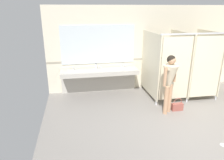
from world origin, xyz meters
TOP-DOWN VIEW (x-y plane):
  - ground_plane at (0.00, 0.00)m, footprint 7.06×6.90m
  - wall_back at (0.00, 3.21)m, footprint 7.06×0.12m
  - wall_back_tile_band at (0.00, 3.14)m, footprint 7.06×0.01m
  - vanity_counter at (-1.85, 2.92)m, footprint 2.49×0.58m
  - mirror_panel at (-1.85, 3.14)m, footprint 2.39×0.02m
  - bathroom_stalls at (0.64, 2.18)m, footprint 2.01×1.49m
  - person_standing at (-0.23, 1.19)m, footprint 0.56×0.56m
  - handbag at (0.11, 1.26)m, footprint 0.32×0.12m
  - soap_dispenser at (-1.95, 3.01)m, footprint 0.07×0.07m
  - floor_drain_cover at (0.32, -0.38)m, footprint 0.14×0.14m

SIDE VIEW (x-z plane):
  - ground_plane at x=0.00m, z-range -0.10..0.00m
  - floor_drain_cover at x=0.32m, z-range 0.00..0.01m
  - handbag at x=0.11m, z-range -0.06..0.30m
  - vanity_counter at x=-1.85m, z-range 0.14..1.08m
  - soap_dispenser at x=-1.95m, z-range 0.81..0.99m
  - person_standing at x=-0.23m, z-range 0.20..1.80m
  - wall_back_tile_band at x=0.00m, z-range 1.02..1.08m
  - bathroom_stalls at x=0.64m, z-range 0.05..2.12m
  - wall_back at x=0.00m, z-range 0.00..2.80m
  - mirror_panel at x=-1.85m, z-range 0.97..2.21m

